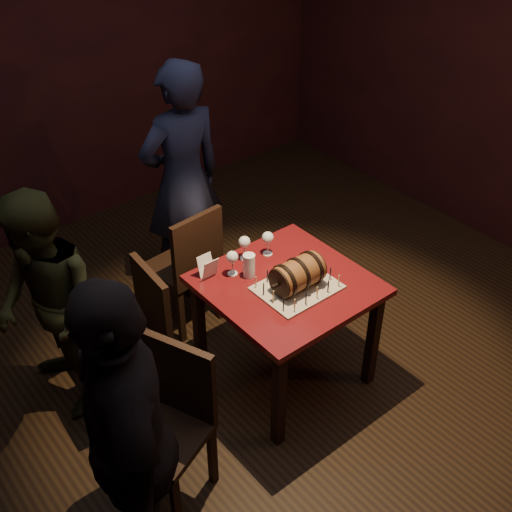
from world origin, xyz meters
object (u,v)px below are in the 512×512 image
barrel_cake (298,274)px  chair_left_rear (140,332)px  wine_glass_right (268,238)px  chair_left_front (172,415)px  chair_back (189,263)px  person_back (183,181)px  person_left_rear (47,310)px  wine_glass_mid (244,243)px  pub_table (286,297)px  person_left_front (128,440)px  pint_of_ale (249,266)px  wine_glass_left (232,258)px

barrel_cake → chair_left_rear: bearing=148.2°
wine_glass_right → chair_left_front: size_ratio=0.17×
chair_back → chair_left_rear: 0.72m
wine_glass_right → chair_left_front: 1.24m
person_back → person_left_rear: size_ratio=1.21×
chair_back → wine_glass_mid: bearing=-74.6°
chair_left_front → person_back: (1.06, 1.44, 0.34)m
pub_table → person_back: 1.23m
pub_table → person_back: bearing=85.6°
chair_back → person_left_front: 1.74m
wine_glass_right → person_left_front: (-1.41, -0.77, -0.02)m
chair_back → person_left_rear: 1.03m
barrel_cake → chair_back: size_ratio=0.37×
barrel_cake → person_back: person_back is taller
wine_glass_right → person_left_rear: person_left_rear is taller
chair_back → person_left_rear: person_left_rear is taller
chair_left_rear → person_left_front: person_left_front is taller
barrel_cake → chair_left_front: size_ratio=0.37×
chair_left_front → pint_of_ale: bearing=26.8°
chair_back → chair_left_front: bearing=-128.2°
barrel_cake → person_left_rear: bearing=146.9°
pub_table → wine_glass_mid: wine_glass_mid is taller
wine_glass_left → person_left_front: (-1.12, -0.75, -0.02)m
person_back → person_left_rear: 1.38m
pint_of_ale → wine_glass_left: bearing=130.8°
chair_left_front → person_left_front: (-0.35, -0.25, 0.33)m
wine_glass_mid → chair_back: size_ratio=0.17×
barrel_cake → wine_glass_left: (-0.20, 0.34, 0.01)m
wine_glass_mid → chair_left_front: 1.14m
chair_left_front → barrel_cake: bearing=9.0°
chair_back → person_back: person_back is taller
wine_glass_mid → chair_left_rear: bearing=175.0°
chair_left_rear → pub_table: bearing=-27.6°
wine_glass_right → chair_back: (-0.26, 0.50, -0.35)m
chair_back → person_back: bearing=58.5°
person_back → person_left_front: bearing=53.0°
chair_back → wine_glass_right: bearing=-62.1°
wine_glass_left → wine_glass_right: 0.29m
chair_back → chair_left_rear: bearing=-148.0°
pub_table → wine_glass_right: size_ratio=5.59×
person_left_front → barrel_cake: bearing=128.9°
wine_glass_right → pint_of_ale: size_ratio=1.07×
wine_glass_right → person_back: person_back is taller
barrel_cake → wine_glass_right: 0.38m
wine_glass_right → person_left_front: size_ratio=0.09×
wine_glass_right → chair_left_rear: bearing=172.5°
wine_glass_mid → person_left_rear: size_ratio=0.11×
pub_table → wine_glass_mid: 0.41m
pub_table → person_left_front: size_ratio=0.53×
wine_glass_right → chair_back: size_ratio=0.17×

